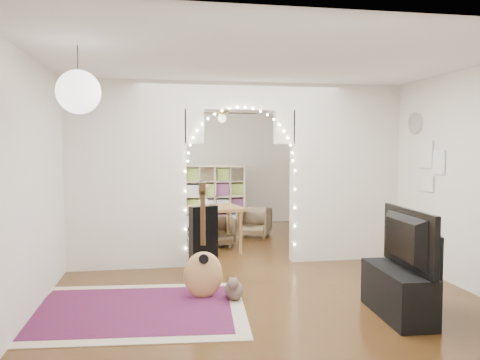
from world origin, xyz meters
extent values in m
plane|color=black|center=(0.00, 0.00, 0.00)|extent=(7.50, 7.50, 0.00)
cube|color=white|center=(0.00, 0.00, 2.70)|extent=(5.00, 7.50, 0.02)
cube|color=silver|center=(0.00, 3.75, 1.35)|extent=(5.00, 0.02, 2.70)
cube|color=silver|center=(0.00, -3.75, 1.35)|extent=(5.00, 0.02, 2.70)
cube|color=silver|center=(-2.50, 0.00, 1.35)|extent=(0.02, 7.50, 2.70)
cube|color=silver|center=(2.50, 0.00, 1.35)|extent=(0.02, 7.50, 2.70)
cube|color=silver|center=(-1.65, 0.00, 1.35)|extent=(1.70, 0.20, 2.70)
cube|color=silver|center=(1.65, 0.00, 1.35)|extent=(1.70, 0.20, 2.70)
cube|color=silver|center=(0.00, 0.00, 2.50)|extent=(1.60, 0.20, 0.40)
cube|color=white|center=(-2.47, 1.80, 1.50)|extent=(0.04, 1.20, 1.40)
cylinder|color=white|center=(2.48, -0.60, 2.10)|extent=(0.03, 0.31, 0.31)
sphere|color=white|center=(-1.90, -2.40, 2.25)|extent=(0.40, 0.40, 0.40)
cube|color=maroon|center=(-1.49, -1.84, 0.01)|extent=(2.56, 2.01, 0.02)
cube|color=black|center=(-0.62, -0.76, 0.49)|extent=(0.39, 0.26, 0.98)
ellipsoid|color=#BC814B|center=(-0.70, -1.56, 0.48)|extent=(0.48, 0.32, 0.55)
cube|color=black|center=(-0.70, -1.56, 0.93)|extent=(0.06, 0.05, 0.63)
cube|color=black|center=(-0.70, -1.56, 1.27)|extent=(0.08, 0.06, 0.14)
ellipsoid|color=brown|center=(-0.36, -1.67, 0.11)|extent=(0.27, 0.36, 0.23)
sphere|color=brown|center=(-0.39, -1.80, 0.23)|extent=(0.16, 0.16, 0.13)
cone|color=brown|center=(-0.42, -1.80, 0.29)|extent=(0.04, 0.04, 0.05)
cone|color=brown|center=(-0.35, -1.80, 0.29)|extent=(0.04, 0.04, 0.05)
cylinder|color=brown|center=(-0.32, -1.51, 0.04)|extent=(0.08, 0.21, 0.07)
cube|color=black|center=(1.63, -2.30, 0.40)|extent=(0.37, 0.34, 0.80)
cylinder|color=black|center=(1.60, -2.44, 0.22)|extent=(0.23, 0.08, 0.23)
cylinder|color=black|center=(1.60, -2.44, 0.49)|extent=(0.13, 0.05, 0.12)
cylinder|color=black|center=(1.60, -2.44, 0.67)|extent=(0.07, 0.04, 0.07)
cube|color=black|center=(1.23, -2.48, 0.25)|extent=(0.45, 1.02, 0.50)
imported|color=black|center=(1.23, -2.48, 0.81)|extent=(0.19, 1.08, 0.62)
cube|color=tan|center=(0.00, 3.23, 0.68)|extent=(1.36, 0.73, 1.36)
cube|color=brown|center=(-0.45, 0.83, 0.73)|extent=(1.32, 1.00, 0.05)
cylinder|color=brown|center=(-0.91, 0.42, 0.35)|extent=(0.05, 0.05, 0.70)
cylinder|color=brown|center=(0.12, 0.61, 0.35)|extent=(0.05, 0.05, 0.70)
cylinder|color=brown|center=(-1.02, 1.05, 0.35)|extent=(0.05, 0.05, 0.70)
cylinder|color=brown|center=(0.00, 1.23, 0.35)|extent=(0.05, 0.05, 0.70)
imported|color=white|center=(-0.45, 0.83, 0.85)|extent=(0.21, 0.21, 0.19)
imported|color=#4B3A25|center=(-0.19, 1.27, 0.26)|extent=(0.68, 0.69, 0.52)
imported|color=#4B3A25|center=(0.64, 2.01, 0.28)|extent=(0.80, 0.81, 0.56)
camera|label=1|loc=(-1.18, -6.87, 1.75)|focal=35.00mm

